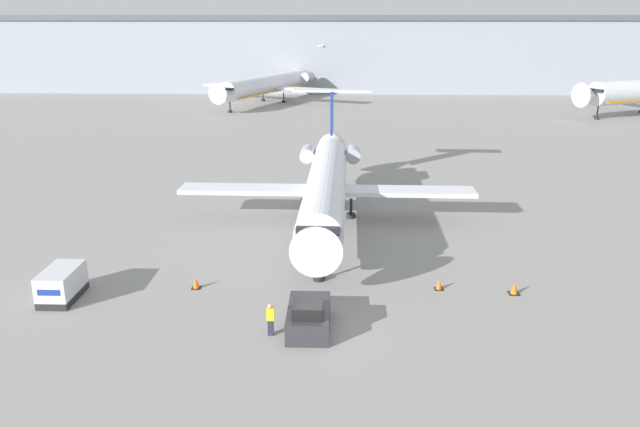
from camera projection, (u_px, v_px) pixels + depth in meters
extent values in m
plane|color=gray|center=(313.00, 336.00, 34.02)|extent=(600.00, 600.00, 0.00)
cube|color=#8C939E|center=(335.00, 56.00, 146.03)|extent=(180.00, 16.00, 15.96)
cube|color=#4C515B|center=(335.00, 18.00, 143.45)|extent=(180.00, 16.80, 1.20)
cylinder|color=silver|center=(326.00, 186.00, 51.41)|extent=(3.65, 25.49, 3.23)
cone|color=silver|center=(317.00, 245.00, 38.07)|extent=(3.27, 2.64, 3.23)
cube|color=black|center=(318.00, 231.00, 38.88)|extent=(2.75, 0.75, 0.44)
cone|color=silver|center=(331.00, 150.00, 65.22)|extent=(2.96, 3.60, 2.90)
cube|color=navy|center=(326.00, 198.00, 51.73)|extent=(3.29, 22.94, 0.20)
cube|color=silver|center=(410.00, 191.00, 52.51)|extent=(10.93, 2.89, 0.36)
cube|color=silver|center=(244.00, 189.00, 53.17)|extent=(10.93, 2.89, 0.36)
cylinder|color=#ADADB7|center=(353.00, 154.00, 61.36)|extent=(1.47, 2.79, 1.42)
cylinder|color=#ADADB7|center=(308.00, 154.00, 61.57)|extent=(1.47, 2.79, 1.42)
cube|color=navy|center=(332.00, 112.00, 64.74)|extent=(0.28, 2.20, 4.48)
cube|color=silver|center=(332.00, 91.00, 64.07)|extent=(8.09, 1.93, 0.20)
cylinder|color=black|center=(319.00, 268.00, 40.99)|extent=(0.24, 0.24, 1.72)
cylinder|color=black|center=(319.00, 277.00, 41.19)|extent=(0.80, 0.80, 0.40)
cylinder|color=black|center=(303.00, 208.00, 54.04)|extent=(0.24, 0.24, 1.72)
cylinder|color=black|center=(303.00, 215.00, 54.23)|extent=(0.80, 0.80, 0.40)
cylinder|color=black|center=(351.00, 208.00, 53.84)|extent=(0.24, 0.24, 1.72)
cylinder|color=black|center=(351.00, 216.00, 54.04)|extent=(0.80, 0.80, 0.40)
cube|color=#2D2D33|center=(309.00, 318.00, 34.68)|extent=(2.32, 4.38, 1.27)
cube|color=black|center=(308.00, 310.00, 33.47)|extent=(1.62, 1.58, 0.70)
cube|color=black|center=(311.00, 304.00, 36.74)|extent=(2.09, 0.30, 0.76)
cube|color=#232326|center=(63.00, 295.00, 38.47)|extent=(1.90, 3.49, 0.45)
cube|color=silver|center=(61.00, 281.00, 38.18)|extent=(1.90, 3.49, 1.50)
cube|color=navy|center=(48.00, 293.00, 36.49)|extent=(1.33, 0.04, 0.36)
cube|color=#232838|center=(271.00, 328.00, 33.98)|extent=(0.32, 0.20, 0.90)
cube|color=yellow|center=(270.00, 314.00, 33.74)|extent=(0.40, 0.24, 0.71)
sphere|color=tan|center=(270.00, 306.00, 33.59)|extent=(0.26, 0.26, 0.26)
cube|color=black|center=(196.00, 288.00, 40.01)|extent=(0.57, 0.57, 0.04)
cone|color=orange|center=(196.00, 282.00, 39.89)|extent=(0.41, 0.41, 0.75)
cube|color=black|center=(439.00, 289.00, 39.87)|extent=(0.57, 0.57, 0.04)
cone|color=orange|center=(439.00, 284.00, 39.76)|extent=(0.40, 0.40, 0.69)
cube|color=black|center=(514.00, 294.00, 39.19)|extent=(0.65, 0.65, 0.04)
cone|color=orange|center=(514.00, 288.00, 39.07)|extent=(0.47, 0.47, 0.74)
cylinder|color=white|center=(268.00, 84.00, 125.63)|extent=(15.17, 30.44, 3.71)
cone|color=white|center=(222.00, 93.00, 110.66)|extent=(4.55, 4.14, 3.71)
cube|color=black|center=(225.00, 89.00, 111.51)|extent=(3.19, 1.83, 0.44)
cone|color=white|center=(305.00, 77.00, 141.08)|extent=(4.62, 5.03, 3.34)
cube|color=orange|center=(268.00, 90.00, 125.99)|extent=(13.65, 27.39, 0.20)
cube|color=white|center=(310.00, 89.00, 123.90)|extent=(13.88, 8.09, 0.36)
cube|color=white|center=(235.00, 86.00, 130.59)|extent=(13.88, 8.09, 0.36)
cylinder|color=#ADADB7|center=(308.00, 77.00, 135.91)|extent=(2.98, 3.53, 2.00)
cylinder|color=#ADADB7|center=(285.00, 76.00, 138.03)|extent=(2.98, 3.53, 2.00)
cube|color=orange|center=(307.00, 57.00, 140.48)|extent=(1.05, 2.13, 5.00)
cube|color=white|center=(306.00, 45.00, 139.73)|extent=(9.02, 5.04, 0.20)
cylinder|color=black|center=(230.00, 107.00, 113.68)|extent=(0.24, 0.24, 1.93)
cylinder|color=black|center=(230.00, 111.00, 113.91)|extent=(0.80, 0.80, 0.40)
cylinder|color=black|center=(263.00, 96.00, 129.30)|extent=(0.24, 0.24, 1.93)
cylinder|color=black|center=(263.00, 100.00, 129.53)|extent=(0.80, 0.80, 0.40)
cylinder|color=black|center=(284.00, 98.00, 127.44)|extent=(0.24, 0.24, 1.93)
cylinder|color=black|center=(284.00, 101.00, 127.67)|extent=(0.80, 0.80, 0.40)
cone|color=silver|center=(588.00, 95.00, 103.96)|extent=(4.68, 5.07, 4.07)
cube|color=black|center=(595.00, 90.00, 104.24)|extent=(2.10, 3.43, 0.44)
cube|color=silver|center=(612.00, 90.00, 118.22)|extent=(9.04, 14.44, 0.36)
cylinder|color=black|center=(597.00, 113.00, 105.91)|extent=(0.24, 0.24, 2.28)
cylinder|color=black|center=(597.00, 118.00, 106.19)|extent=(0.80, 0.80, 0.40)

